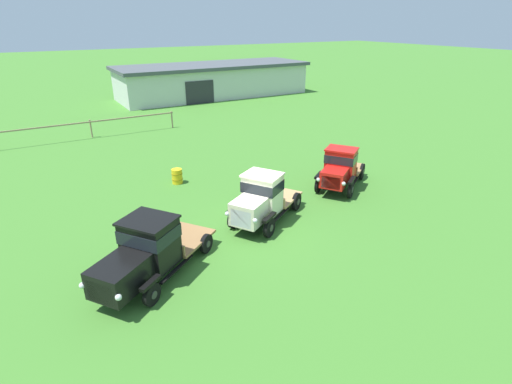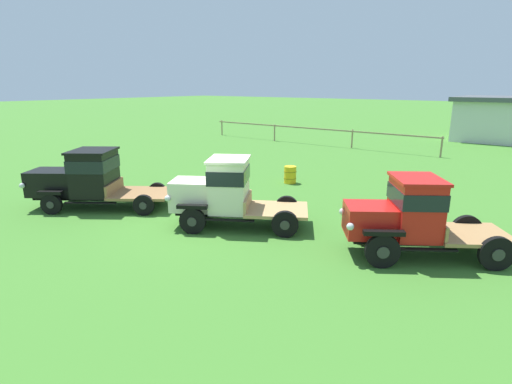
{
  "view_description": "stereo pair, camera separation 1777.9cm",
  "coord_description": "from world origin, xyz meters",
  "px_view_note": "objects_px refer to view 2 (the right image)",
  "views": [
    {
      "loc": [
        -7.71,
        -13.23,
        8.44
      ],
      "look_at": [
        0.92,
        1.54,
        1.0
      ],
      "focal_mm": 28.0,
      "sensor_mm": 36.0,
      "label": 1
    },
    {
      "loc": [
        9.16,
        -9.1,
        4.62
      ],
      "look_at": [
        0.92,
        1.54,
        1.0
      ],
      "focal_mm": 28.0,
      "sensor_mm": 36.0,
      "label": 2
    }
  ],
  "objects_px": {
    "vintage_truck_midrow_center": "(410,215)",
    "vintage_truck_second_in_line": "(224,191)",
    "vintage_truck_foreground_near": "(87,178)",
    "oil_drum_beside_row": "(290,175)"
  },
  "relations": [
    {
      "from": "vintage_truck_second_in_line",
      "to": "vintage_truck_midrow_center",
      "type": "distance_m",
      "value": 5.8
    },
    {
      "from": "vintage_truck_second_in_line",
      "to": "vintage_truck_foreground_near",
      "type": "bearing_deg",
      "value": -163.39
    },
    {
      "from": "vintage_truck_second_in_line",
      "to": "vintage_truck_midrow_center",
      "type": "relative_size",
      "value": 1.03
    },
    {
      "from": "vintage_truck_foreground_near",
      "to": "oil_drum_beside_row",
      "type": "xyz_separation_m",
      "value": [
        4.01,
        8.1,
        -0.76
      ]
    },
    {
      "from": "vintage_truck_foreground_near",
      "to": "oil_drum_beside_row",
      "type": "relative_size",
      "value": 6.5
    },
    {
      "from": "vintage_truck_foreground_near",
      "to": "vintage_truck_midrow_center",
      "type": "distance_m",
      "value": 11.61
    },
    {
      "from": "vintage_truck_midrow_center",
      "to": "vintage_truck_second_in_line",
      "type": "bearing_deg",
      "value": -167.08
    },
    {
      "from": "vintage_truck_midrow_center",
      "to": "vintage_truck_foreground_near",
      "type": "bearing_deg",
      "value": -165.23
    },
    {
      "from": "vintage_truck_midrow_center",
      "to": "oil_drum_beside_row",
      "type": "distance_m",
      "value": 8.89
    },
    {
      "from": "vintage_truck_foreground_near",
      "to": "vintage_truck_midrow_center",
      "type": "height_order",
      "value": "vintage_truck_foreground_near"
    }
  ]
}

